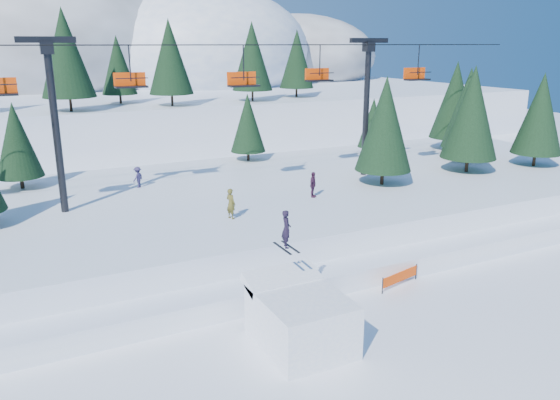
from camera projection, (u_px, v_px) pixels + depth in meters
name	position (u px, v px, depth m)	size (l,w,h in m)	color
ground	(351.00, 357.00, 22.42)	(160.00, 160.00, 0.00)	white
mid_shelf	(206.00, 211.00, 37.56)	(70.00, 22.00, 2.50)	white
berm	(268.00, 274.00, 29.15)	(70.00, 6.00, 1.10)	white
mountain_ridge	(48.00, 63.00, 80.69)	(119.00, 60.00, 26.46)	white
jump_kicker	(300.00, 317.00, 23.03)	(3.41, 4.64, 5.58)	white
chairlift	(218.00, 92.00, 35.86)	(46.00, 3.21, 10.28)	black
conifer_stand	(252.00, 127.00, 37.73)	(61.05, 17.31, 8.38)	black
distant_skiers	(240.00, 180.00, 37.57)	(33.36, 10.55, 1.87)	#514B1D
banner_near	(400.00, 277.00, 28.76)	(2.79, 0.70, 0.90)	black
banner_far	(471.00, 251.00, 32.29)	(2.75, 0.85, 0.90)	black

